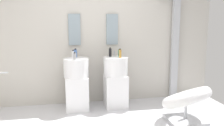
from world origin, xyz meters
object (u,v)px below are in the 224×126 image
object	(u,v)px
pedestal_sink_left	(77,83)
soap_bottle_amber	(120,54)
lounge_chair	(186,101)
soap_bottle_blue	(75,53)
soap_bottle_green	(120,53)
soap_bottle_white	(73,54)
soap_bottle_grey	(75,56)
pedestal_sink_right	(116,81)
soap_bottle_black	(110,52)
shower_column	(174,46)

from	to	relation	value
pedestal_sink_left	soap_bottle_amber	size ratio (longest dim) A/B	6.24
lounge_chair	soap_bottle_blue	xyz separation A→B (m)	(-1.64, 1.06, 0.65)
lounge_chair	soap_bottle_green	world-z (taller)	soap_bottle_green
soap_bottle_blue	lounge_chair	bearing A→B (deg)	-32.86
soap_bottle_white	soap_bottle_green	distance (m)	0.85
soap_bottle_blue	soap_bottle_amber	distance (m)	0.81
pedestal_sink_left	lounge_chair	distance (m)	1.89
soap_bottle_grey	soap_bottle_green	xyz separation A→B (m)	(0.83, 0.22, 0.01)
pedestal_sink_right	soap_bottle_amber	size ratio (longest dim) A/B	6.24
pedestal_sink_left	soap_bottle_black	xyz separation A→B (m)	(0.63, 0.09, 0.52)
soap_bottle_blue	soap_bottle_green	distance (m)	0.80
soap_bottle_grey	soap_bottle_green	distance (m)	0.86
soap_bottle_blue	soap_bottle_green	world-z (taller)	soap_bottle_blue
soap_bottle_grey	pedestal_sink_right	bearing A→B (deg)	10.85
soap_bottle_amber	soap_bottle_grey	xyz separation A→B (m)	(-0.80, -0.04, -0.02)
soap_bottle_white	soap_bottle_green	size ratio (longest dim) A/B	0.94
pedestal_sink_right	shower_column	world-z (taller)	shower_column
lounge_chair	soap_bottle_black	bearing A→B (deg)	135.12
pedestal_sink_left	shower_column	distance (m)	2.09
pedestal_sink_right	soap_bottle_grey	distance (m)	0.90
soap_bottle_amber	soap_bottle_grey	world-z (taller)	soap_bottle_amber
shower_column	soap_bottle_blue	distance (m)	1.99
pedestal_sink_left	soap_bottle_white	distance (m)	0.53
pedestal_sink_left	soap_bottle_green	distance (m)	0.95
pedestal_sink_right	lounge_chair	size ratio (longest dim) A/B	0.95
soap_bottle_grey	soap_bottle_black	xyz separation A→B (m)	(0.66, 0.23, 0.02)
shower_column	soap_bottle_white	distance (m)	2.03
lounge_chair	soap_bottle_amber	xyz separation A→B (m)	(-0.87, 0.82, 0.66)
soap_bottle_blue	pedestal_sink_left	bearing A→B (deg)	-89.82
pedestal_sink_right	soap_bottle_white	xyz separation A→B (m)	(-0.76, 0.16, 0.50)
soap_bottle_grey	soap_bottle_blue	bearing A→B (deg)	84.52
soap_bottle_grey	soap_bottle_black	world-z (taller)	soap_bottle_black
lounge_chair	soap_bottle_blue	world-z (taller)	soap_bottle_blue
pedestal_sink_right	soap_bottle_amber	distance (m)	0.53
soap_bottle_green	pedestal_sink_right	bearing A→B (deg)	-138.62
pedestal_sink_left	lounge_chair	xyz separation A→B (m)	(1.64, -0.92, -0.14)
soap_bottle_white	shower_column	bearing A→B (deg)	3.60
lounge_chair	pedestal_sink_right	bearing A→B (deg)	135.21
shower_column	soap_bottle_blue	bearing A→B (deg)	-175.86
shower_column	soap_bottle_amber	xyz separation A→B (m)	(-1.21, -0.38, -0.07)
soap_bottle_white	soap_bottle_black	bearing A→B (deg)	-5.74
pedestal_sink_left	soap_bottle_white	xyz separation A→B (m)	(-0.04, 0.16, 0.50)
lounge_chair	soap_bottle_grey	world-z (taller)	soap_bottle_grey
pedestal_sink_right	soap_bottle_amber	world-z (taller)	soap_bottle_amber
shower_column	soap_bottle_amber	bearing A→B (deg)	-162.34
soap_bottle_amber	soap_bottle_grey	size ratio (longest dim) A/B	1.32
soap_bottle_blue	soap_bottle_black	size ratio (longest dim) A/B	0.93
shower_column	soap_bottle_green	bearing A→B (deg)	-170.16
soap_bottle_white	lounge_chair	bearing A→B (deg)	-32.61
pedestal_sink_right	soap_bottle_white	distance (m)	0.92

